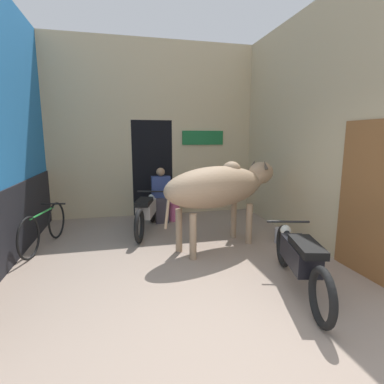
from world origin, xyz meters
TOP-DOWN VIEW (x-y plane):
  - ground_plane at (0.00, 0.00)m, footprint 30.00×30.00m
  - wall_back_with_doorway at (-0.01, 5.05)m, footprint 4.84×0.93m
  - wall_right_with_door at (2.51, 2.37)m, footprint 0.22×4.82m
  - cow at (0.84, 2.36)m, footprint 2.39×1.42m
  - motorcycle_near at (1.29, 0.66)m, footprint 0.74×1.99m
  - motorcycle_far at (-0.33, 3.50)m, footprint 0.73×1.95m
  - bicycle at (-2.12, 2.99)m, footprint 0.50×1.67m
  - shopkeeper_seated at (0.05, 4.13)m, footprint 0.41×0.33m
  - plastic_stool at (0.35, 4.17)m, footprint 0.36×0.36m
  - bucket at (1.98, 2.25)m, footprint 0.26×0.26m

SIDE VIEW (x-z plane):
  - ground_plane at x=0.00m, z-range 0.00..0.00m
  - bucket at x=1.98m, z-range 0.00..0.26m
  - plastic_stool at x=0.35m, z-range 0.02..0.47m
  - bicycle at x=-2.12m, z-range 0.00..0.69m
  - motorcycle_far at x=-0.33m, z-range 0.05..0.79m
  - motorcycle_near at x=1.29m, z-range 0.05..0.79m
  - shopkeeper_seated at x=0.05m, z-range 0.03..1.25m
  - cow at x=0.84m, z-range 0.32..1.79m
  - wall_back_with_doorway at x=-0.01m, z-range -0.28..3.81m
  - wall_right_with_door at x=2.51m, z-range -0.03..4.06m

